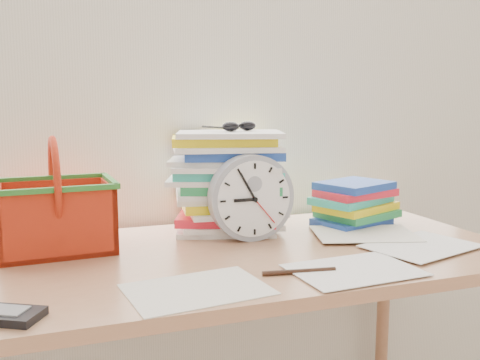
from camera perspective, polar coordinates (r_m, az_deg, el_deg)
name	(u,v)px	position (r m, az deg, el deg)	size (l,w,h in m)	color
curtain	(199,44)	(1.69, -4.41, 14.27)	(2.40, 0.01, 2.50)	white
desk	(241,279)	(1.39, 0.15, -10.52)	(1.40, 0.70, 0.75)	#A6724E
paper_stack	(228,181)	(1.57, -1.26, -0.09)	(0.33, 0.27, 0.29)	white
clock	(251,198)	(1.45, 1.19, -1.89)	(0.24, 0.24, 0.05)	#91959F
sunglasses	(239,126)	(1.57, -0.09, 5.77)	(0.13, 0.11, 0.03)	black
book_stack	(353,203)	(1.68, 12.01, -2.41)	(0.26, 0.20, 0.13)	white
basket	(55,195)	(1.42, -19.11, -1.56)	(0.28, 0.22, 0.28)	red
pen	(299,271)	(1.20, 6.33, -9.67)	(0.01, 0.01, 0.17)	black
scattered_papers	(241,248)	(1.37, 0.15, -7.32)	(1.26, 0.42, 0.02)	white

